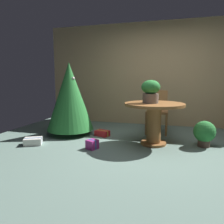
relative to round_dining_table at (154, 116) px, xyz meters
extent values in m
plane|color=slate|center=(0.01, -0.42, -0.53)|extent=(6.60, 6.60, 0.00)
cube|color=tan|center=(0.01, 1.78, 0.77)|extent=(6.00, 0.10, 2.60)
cylinder|color=brown|center=(0.00, 0.00, -0.51)|extent=(0.46, 0.46, 0.04)
cylinder|color=brown|center=(0.00, 0.00, -0.15)|extent=(0.26, 0.26, 0.67)
cylinder|color=brown|center=(0.00, 0.00, 0.21)|extent=(1.06, 1.06, 0.05)
cylinder|color=#665B51|center=(-0.07, -0.02, 0.32)|extent=(0.28, 0.28, 0.17)
ellipsoid|color=#287533|center=(-0.07, -0.02, 0.52)|extent=(0.33, 0.33, 0.25)
sphere|color=#E5A8B2|center=(-0.08, 0.07, 0.50)|extent=(0.05, 0.05, 0.05)
sphere|color=#E5A8B2|center=(-0.11, 0.09, 0.57)|extent=(0.08, 0.08, 0.08)
cylinder|color=#9E6B3D|center=(0.21, 0.62, -0.30)|extent=(0.04, 0.04, 0.45)
cylinder|color=#9E6B3D|center=(-0.21, 0.62, -0.30)|extent=(0.04, 0.04, 0.45)
cylinder|color=#9E6B3D|center=(0.21, 1.02, -0.30)|extent=(0.04, 0.04, 0.45)
cylinder|color=#9E6B3D|center=(-0.21, 1.02, -0.30)|extent=(0.04, 0.04, 0.45)
cube|color=#9E6B3D|center=(0.00, 0.82, -0.05)|extent=(0.46, 0.44, 0.05)
cube|color=#9E6B3D|center=(0.00, 1.02, 0.19)|extent=(0.41, 0.05, 0.43)
cylinder|color=brown|center=(-1.80, 0.27, -0.48)|extent=(0.10, 0.10, 0.10)
cone|color=#287533|center=(-1.80, 0.27, 0.29)|extent=(0.99, 0.99, 1.42)
sphere|color=#2D51A8|center=(-1.90, 0.53, 0.15)|extent=(0.06, 0.06, 0.06)
sphere|color=gold|center=(-1.57, 0.00, -0.15)|extent=(0.07, 0.07, 0.07)
sphere|color=#2D51A8|center=(-2.10, 0.18, -0.06)|extent=(0.06, 0.06, 0.06)
sphere|color=#2D51A8|center=(-1.62, 0.38, 0.29)|extent=(0.04, 0.04, 0.04)
sphere|color=silver|center=(-1.69, 0.24, 0.67)|extent=(0.07, 0.07, 0.07)
sphere|color=silver|center=(-1.90, 0.46, 0.37)|extent=(0.07, 0.07, 0.07)
sphere|color=red|center=(-1.88, 0.31, 0.70)|extent=(0.04, 0.04, 0.04)
cube|color=red|center=(-1.08, 0.30, -0.47)|extent=(0.32, 0.27, 0.12)
cube|color=gold|center=(-1.08, 0.30, -0.47)|extent=(0.28, 0.11, 0.12)
cube|color=silver|center=(-2.11, -0.62, -0.47)|extent=(0.37, 0.34, 0.12)
cube|color=#1E569E|center=(-2.11, -0.62, -0.47)|extent=(0.29, 0.16, 0.12)
cube|color=#9E287A|center=(-0.98, -0.55, -0.45)|extent=(0.22, 0.22, 0.16)
cube|color=#1E569E|center=(-0.98, -0.55, -0.45)|extent=(0.16, 0.09, 0.16)
cylinder|color=#4C382D|center=(0.87, 0.10, -0.47)|extent=(0.21, 0.21, 0.12)
sphere|color=#287533|center=(0.87, 0.10, -0.25)|extent=(0.37, 0.37, 0.37)
camera|label=1|loc=(0.28, -3.82, 0.65)|focal=33.97mm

